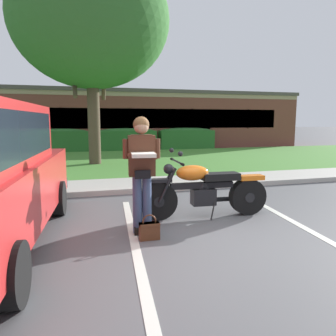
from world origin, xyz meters
name	(u,v)px	position (x,y,z in m)	size (l,w,h in m)	color
ground_plane	(212,238)	(0.00, 0.00, 0.00)	(140.00, 140.00, 0.00)	#565659
curb_strip	(157,189)	(0.00, 3.19, 0.06)	(60.00, 0.20, 0.12)	#B7B2A8
concrete_walk	(149,183)	(0.00, 4.04, 0.04)	(60.00, 1.50, 0.08)	#B7B2A8
grass_lawn	(121,161)	(0.00, 9.09, 0.03)	(60.00, 8.61, 0.06)	#478433
stall_stripe_0	(134,241)	(-1.07, 0.20, 0.00)	(0.12, 4.40, 0.01)	silver
stall_stripe_1	(298,224)	(1.58, 0.20, 0.00)	(0.12, 4.40, 0.01)	silver
motorcycle	(209,189)	(0.38, 0.99, 0.48)	(2.24, 0.82, 1.18)	black
rider_person	(142,166)	(-0.89, 0.49, 1.01)	(0.53, 0.61, 1.70)	black
handbag	(149,229)	(-0.85, 0.20, 0.14)	(0.28, 0.13, 0.36)	#562D19
shade_tree	(91,21)	(-1.09, 8.29, 5.12)	(5.55, 5.55, 7.50)	#4C3D2D
hedge_left	(61,140)	(-2.49, 13.76, 0.65)	(2.81, 0.90, 1.24)	#286028
hedge_center_left	(127,139)	(0.96, 13.76, 0.65)	(3.20, 0.90, 1.24)	#286028
hedge_center_right	(186,138)	(4.41, 13.76, 0.65)	(3.19, 0.90, 1.24)	#286028
brick_building	(117,120)	(1.22, 19.63, 1.71)	(21.72, 11.31, 3.41)	brown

